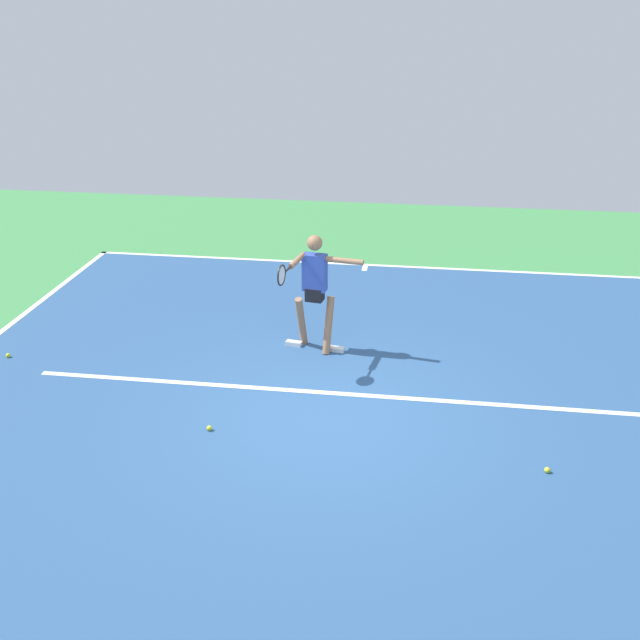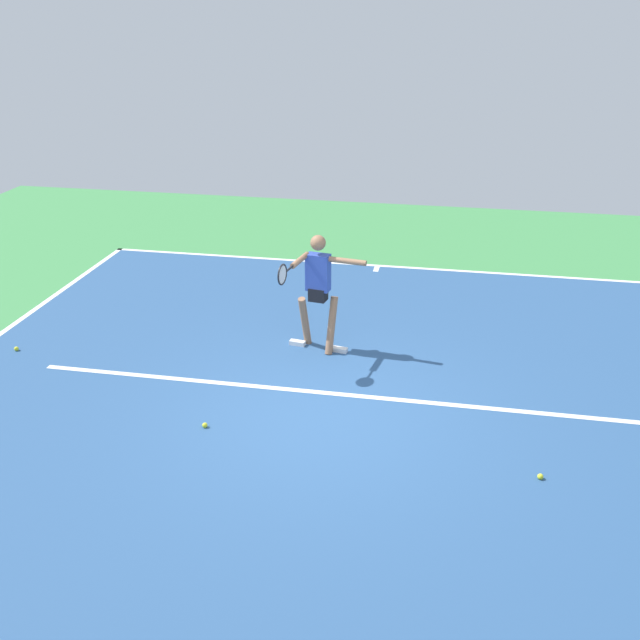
% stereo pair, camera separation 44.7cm
% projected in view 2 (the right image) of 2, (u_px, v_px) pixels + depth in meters
% --- Properties ---
extents(ground_plane, '(21.30, 21.30, 0.00)m').
position_uv_depth(ground_plane, '(322.00, 417.00, 9.38)').
color(ground_plane, '#428E4C').
extents(court_surface, '(10.98, 11.78, 0.00)m').
position_uv_depth(court_surface, '(322.00, 416.00, 9.38)').
color(court_surface, '#2D5484').
rests_on(court_surface, ground_plane).
extents(court_line_baseline_near, '(10.98, 0.10, 0.01)m').
position_uv_depth(court_line_baseline_near, '(378.00, 266.00, 14.64)').
color(court_line_baseline_near, white).
rests_on(court_line_baseline_near, ground_plane).
extents(court_line_service, '(8.24, 0.10, 0.01)m').
position_uv_depth(court_line_service, '(331.00, 393.00, 9.93)').
color(court_line_service, white).
rests_on(court_line_service, ground_plane).
extents(court_line_centre_mark, '(0.10, 0.30, 0.01)m').
position_uv_depth(court_line_centre_mark, '(376.00, 269.00, 14.46)').
color(court_line_centre_mark, white).
rests_on(court_line_centre_mark, ground_plane).
extents(tennis_player, '(1.17, 1.23, 1.79)m').
position_uv_depth(tennis_player, '(318.00, 286.00, 10.76)').
color(tennis_player, '#9E7051').
rests_on(tennis_player, ground_plane).
extents(tennis_ball_near_player, '(0.07, 0.07, 0.07)m').
position_uv_depth(tennis_ball_near_player, '(205.00, 425.00, 9.13)').
color(tennis_ball_near_player, yellow).
rests_on(tennis_ball_near_player, ground_plane).
extents(tennis_ball_near_service_line, '(0.07, 0.07, 0.07)m').
position_uv_depth(tennis_ball_near_service_line, '(16.00, 349.00, 11.11)').
color(tennis_ball_near_service_line, yellow).
rests_on(tennis_ball_near_service_line, ground_plane).
extents(tennis_ball_far_corner, '(0.07, 0.07, 0.07)m').
position_uv_depth(tennis_ball_far_corner, '(540.00, 477.00, 8.16)').
color(tennis_ball_far_corner, yellow).
rests_on(tennis_ball_far_corner, ground_plane).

